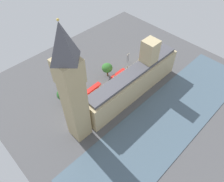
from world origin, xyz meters
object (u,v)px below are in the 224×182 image
Objects in this scene: parliament_building at (135,80)px; car_yellow_cab_far_end at (142,62)px; clock_tower at (72,89)px; pedestrian_under_trees at (98,105)px; car_dark_green_midblock at (134,66)px; car_blue_corner at (85,105)px; plane_tree_slot_10 at (108,68)px; plane_tree_by_river_gate at (63,94)px; pedestrian_kerbside at (141,73)px; double_decker_bus_trailing at (119,76)px; pedestrian_leading at (131,82)px; double_decker_bus_opposite_hall at (93,90)px; street_lamp_slot_11 at (129,56)px; plane_tree_near_tower at (107,68)px; street_lamp_slot_12 at (127,57)px.

parliament_building reaches higher than car_yellow_cab_far_end.
clock_tower is at bearing 99.63° from car_yellow_cab_far_end.
clock_tower is at bearing -135.59° from pedestrian_under_trees.
parliament_building is at bearing 131.37° from car_dark_green_midblock.
car_blue_corner is 0.64× the size of plane_tree_slot_10.
car_blue_corner is 12.40m from plane_tree_by_river_gate.
car_blue_corner is at bearing 93.31° from car_dark_green_midblock.
parliament_building reaches higher than pedestrian_kerbside.
double_decker_bus_trailing is at bearing 87.11° from car_yellow_cab_far_end.
double_decker_bus_trailing reaches higher than car_dark_green_midblock.
pedestrian_leading is at bearing -112.50° from plane_tree_by_river_gate.
pedestrian_leading is at bearing 64.15° from double_decker_bus_opposite_hall.
clock_tower is 9.42× the size of street_lamp_slot_11.
clock_tower is 37.92m from double_decker_bus_opposite_hall.
clock_tower reaches higher than double_decker_bus_opposite_hall.
clock_tower is 52.01m from pedestrian_leading.
plane_tree_near_tower is at bearing -157.93° from double_decker_bus_trailing.
double_decker_bus_trailing is 6.87× the size of pedestrian_leading.
double_decker_bus_opposite_hall is 16.63m from plane_tree_near_tower.
street_lamp_slot_11 is 0.98× the size of street_lamp_slot_12.
double_decker_bus_opposite_hall is 16.48m from plane_tree_by_river_gate.
parliament_building is 27.35m from car_yellow_cab_far_end.
clock_tower is 47.97m from plane_tree_near_tower.
car_dark_green_midblock reaches higher than pedestrian_leading.
pedestrian_under_trees is 41.84m from street_lamp_slot_11.
street_lamp_slot_11 is (20.15, -56.05, -26.18)m from clock_tower.
double_decker_bus_trailing is (13.27, -1.27, -6.34)m from parliament_building.
car_yellow_cab_far_end is 25.84m from plane_tree_near_tower.
pedestrian_under_trees is at bearing 109.93° from street_lamp_slot_12.
car_dark_green_midblock is 0.76× the size of street_lamp_slot_11.
pedestrian_kerbside is (-6.43, -13.15, -1.94)m from double_decker_bus_trailing.
pedestrian_under_trees is 1.04× the size of pedestrian_leading.
pedestrian_under_trees is at bearing -130.65° from car_blue_corner.
street_lamp_slot_12 is (-0.26, -17.04, -0.76)m from plane_tree_slot_10.
double_decker_bus_opposite_hall is 10.36m from car_blue_corner.
plane_tree_slot_10 is (5.32, -16.32, 2.56)m from double_decker_bus_opposite_hall.
plane_tree_slot_10 is (-0.68, -31.25, -1.01)m from plane_tree_by_river_gate.
car_dark_green_midblock is at bearing 84.82° from double_decker_bus_opposite_hall.
plane_tree_slot_10 is (6.61, 16.36, 4.31)m from car_dark_green_midblock.
parliament_building is 43.80m from clock_tower.
double_decker_bus_trailing is at bearing 81.59° from double_decker_bus_opposite_hall.
plane_tree_by_river_gate is 30.42m from plane_tree_near_tower.
double_decker_bus_opposite_hall is 6.90× the size of pedestrian_leading.
street_lamp_slot_12 is (8.86, -42.84, 3.55)m from car_blue_corner.
double_decker_bus_opposite_hall is 35.51m from street_lamp_slot_11.
pedestrian_kerbside is at bearing 172.15° from street_lamp_slot_12.
car_blue_corner is at bearing -178.49° from pedestrian_kerbside.
street_lamp_slot_11 reaches higher than pedestrian_kerbside.
pedestrian_under_trees is (-7.27, 36.89, -0.17)m from car_dark_green_midblock.
pedestrian_kerbside is at bearing -94.66° from car_blue_corner.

